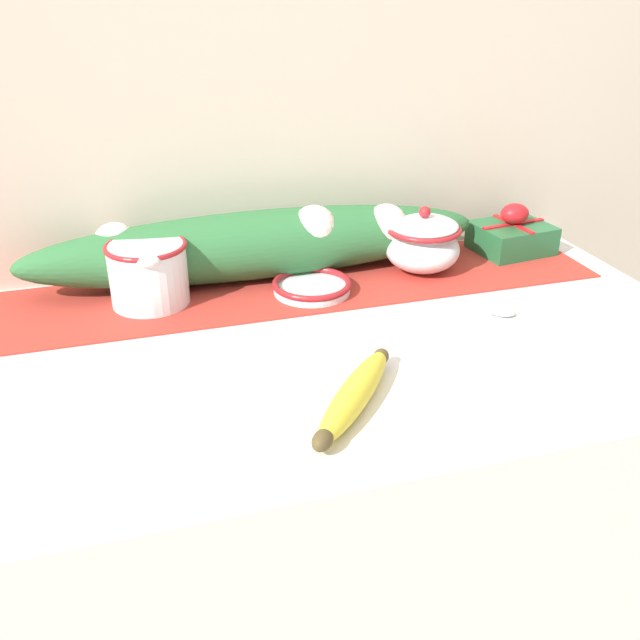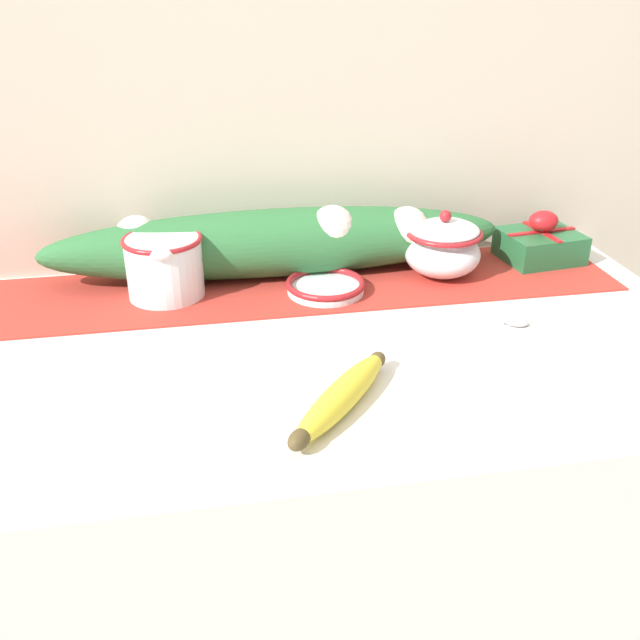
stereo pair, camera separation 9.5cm
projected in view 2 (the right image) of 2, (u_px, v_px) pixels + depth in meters
countertop at (304, 571)px, 1.19m from camera, size 1.20×0.63×0.87m
back_wall at (266, 62)px, 1.14m from camera, size 2.00×0.04×2.40m
table_runner at (282, 287)px, 1.17m from camera, size 1.11×0.22×0.00m
cream_pitcher at (164, 264)px, 1.11m from camera, size 0.12×0.14×0.10m
sugar_bowl at (443, 247)px, 1.19m from camera, size 0.13×0.13×0.11m
small_dish at (326, 286)px, 1.14m from camera, size 0.13×0.13×0.02m
banana at (341, 397)px, 0.84m from camera, size 0.17×0.19×0.04m
spoon at (506, 322)px, 1.05m from camera, size 0.17×0.10×0.01m
gift_box at (540, 243)px, 1.26m from camera, size 0.14×0.12×0.09m
poinsettia_garland at (279, 241)px, 1.19m from camera, size 0.77×0.12×0.12m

